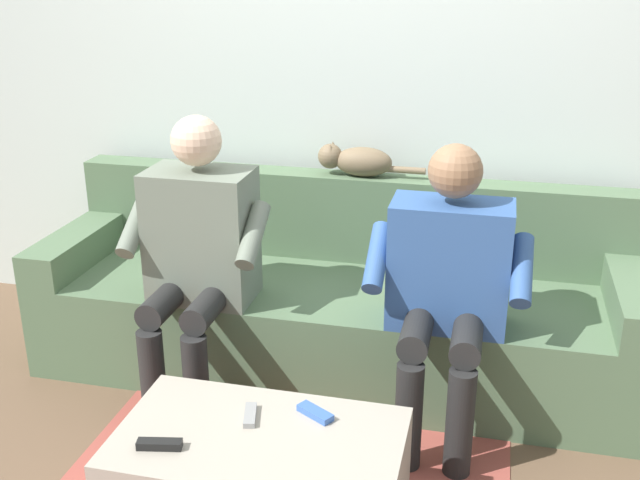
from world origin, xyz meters
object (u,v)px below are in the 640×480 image
object	(u,v)px
couch	(337,307)
cat_on_backrest	(357,160)
person_left_seated	(448,278)
remote_black	(160,444)
remote_gray	(250,415)
remote_blue	(315,413)
person_right_seated	(197,246)

from	to	relation	value
couch	cat_on_backrest	bearing A→B (deg)	-95.66
person_left_seated	remote_black	world-z (taller)	person_left_seated
couch	person_left_seated	bearing A→B (deg)	142.69
remote_gray	remote_blue	xyz separation A→B (m)	(-0.20, -0.06, 0.00)
person_right_seated	remote_black	xyz separation A→B (m)	(-0.23, 0.90, -0.27)
person_right_seated	remote_black	size ratio (longest dim) A/B	8.80
remote_gray	remote_black	distance (m)	0.30
person_left_seated	remote_gray	bearing A→B (deg)	50.38
remote_blue	person_right_seated	bearing A→B (deg)	166.42
person_right_seated	remote_gray	xyz separation A→B (m)	(-0.44, 0.69, -0.27)
cat_on_backrest	remote_gray	distance (m)	1.41
remote_gray	person_right_seated	bearing A→B (deg)	-161.69
person_right_seated	remote_gray	size ratio (longest dim) A/B	9.63
person_left_seated	remote_blue	bearing A→B (deg)	59.81
couch	person_left_seated	distance (m)	0.72
person_right_seated	cat_on_backrest	distance (m)	0.85
couch	person_right_seated	size ratio (longest dim) A/B	2.20
cat_on_backrest	remote_gray	bearing A→B (deg)	86.45
person_left_seated	cat_on_backrest	world-z (taller)	person_left_seated
couch	person_left_seated	size ratio (longest dim) A/B	2.30
couch	remote_blue	size ratio (longest dim) A/B	20.42
couch	remote_gray	xyz separation A→B (m)	(0.06, 1.05, 0.11)
cat_on_backrest	remote_black	distance (m)	1.63
person_left_seated	cat_on_backrest	bearing A→B (deg)	-53.97
couch	remote_gray	distance (m)	1.05
person_left_seated	person_right_seated	distance (m)	1.00
person_right_seated	remote_black	bearing A→B (deg)	104.33
remote_gray	person_left_seated	bearing A→B (deg)	126.02
person_left_seated	person_right_seated	bearing A→B (deg)	-1.29
couch	cat_on_backrest	distance (m)	0.66
person_left_seated	remote_black	bearing A→B (deg)	49.07
remote_blue	person_left_seated	bearing A→B (deg)	90.83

